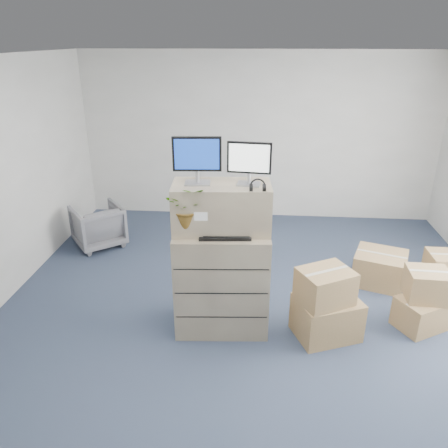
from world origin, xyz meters
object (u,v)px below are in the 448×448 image
at_px(potted_plant, 188,212).
at_px(filing_cabinet_lower, 222,280).
at_px(monitor_left, 197,158).
at_px(office_chair, 98,224).
at_px(water_bottle, 229,216).
at_px(monitor_right, 249,161).
at_px(keyboard, 225,236).

bearing_deg(potted_plant, filing_cabinet_lower, 19.03).
height_order(monitor_left, office_chair, monitor_left).
bearing_deg(water_bottle, filing_cabinet_lower, -137.42).
relative_size(monitor_right, water_bottle, 1.42).
xyz_separation_m(keyboard, water_bottle, (0.03, 0.19, 0.14)).
distance_m(filing_cabinet_lower, monitor_left, 1.35).
bearing_deg(keyboard, water_bottle, 76.62).
bearing_deg(potted_plant, monitor_right, 16.02).
bearing_deg(keyboard, monitor_right, 34.66).
bearing_deg(monitor_right, office_chair, 148.13).
distance_m(filing_cabinet_lower, monitor_right, 1.33).
bearing_deg(filing_cabinet_lower, keyboard, -73.78).
relative_size(keyboard, office_chair, 0.74).
distance_m(water_bottle, potted_plant, 0.44).
height_order(potted_plant, office_chair, potted_plant).
relative_size(keyboard, potted_plant, 1.08).
distance_m(water_bottle, office_chair, 2.96).
bearing_deg(office_chair, monitor_left, 96.46).
bearing_deg(keyboard, monitor_left, 144.42).
xyz_separation_m(monitor_right, keyboard, (-0.22, -0.18, -0.72)).
bearing_deg(keyboard, potted_plant, 172.85).
bearing_deg(office_chair, monitor_right, 103.58).
height_order(filing_cabinet_lower, office_chair, filing_cabinet_lower).
bearing_deg(potted_plant, water_bottle, 24.36).
height_order(keyboard, water_bottle, water_bottle).
distance_m(monitor_left, potted_plant, 0.54).
height_order(monitor_right, keyboard, monitor_right).
relative_size(monitor_right, office_chair, 0.62).
distance_m(monitor_right, water_bottle, 0.61).
distance_m(filing_cabinet_lower, office_chair, 2.80).
height_order(monitor_left, potted_plant, monitor_left).
bearing_deg(monitor_left, potted_plant, -121.48).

